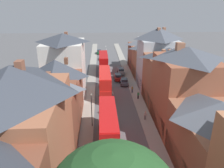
# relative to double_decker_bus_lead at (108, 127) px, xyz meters

# --- Properties ---
(pavement_left) EXTENTS (2.20, 104.00, 0.14)m
(pavement_left) POSITION_rel_double_decker_bus_lead_xyz_m (-3.29, 26.61, -2.75)
(pavement_left) COLOR gray
(pavement_left) RESTS_ON ground
(pavement_right) EXTENTS (2.20, 104.00, 0.14)m
(pavement_right) POSITION_rel_double_decker_bus_lead_xyz_m (6.91, 26.61, -2.75)
(pavement_right) COLOR gray
(pavement_right) RESTS_ON ground
(centre_line_dashes) EXTENTS (0.14, 97.80, 0.01)m
(centre_line_dashes) POSITION_rel_double_decker_bus_lead_xyz_m (1.81, 24.61, -2.81)
(centre_line_dashes) COLOR silver
(centre_line_dashes) RESTS_ON ground
(terrace_row_left) EXTENTS (8.00, 46.10, 14.81)m
(terrace_row_left) POSITION_rel_double_decker_bus_lead_xyz_m (-8.38, -0.57, 3.66)
(terrace_row_left) COLOR brown
(terrace_row_left) RESTS_ON ground
(terrace_row_right) EXTENTS (8.00, 66.39, 14.13)m
(terrace_row_right) POSITION_rel_double_decker_bus_lead_xyz_m (11.99, 8.01, 3.07)
(terrace_row_right) COLOR #B2704C
(terrace_row_right) RESTS_ON ground
(double_decker_bus_lead) EXTENTS (2.74, 10.80, 5.30)m
(double_decker_bus_lead) POSITION_rel_double_decker_bus_lead_xyz_m (0.00, 0.00, 0.00)
(double_decker_bus_lead) COLOR red
(double_decker_bus_lead) RESTS_ON ground
(double_decker_bus_mid_street) EXTENTS (2.74, 10.80, 5.30)m
(double_decker_bus_mid_street) POSITION_rel_double_decker_bus_lead_xyz_m (0.00, 34.44, 0.00)
(double_decker_bus_mid_street) COLOR #B70F0F
(double_decker_bus_mid_street) RESTS_ON ground
(double_decker_bus_far_approaching) EXTENTS (2.74, 10.80, 5.30)m
(double_decker_bus_far_approaching) POSITION_rel_double_decker_bus_lead_xyz_m (0.00, 17.98, 0.00)
(double_decker_bus_far_approaching) COLOR red
(double_decker_bus_far_approaching) RESTS_ON ground
(car_near_blue) EXTENTS (1.90, 4.37, 1.59)m
(car_near_blue) POSITION_rel_double_decker_bus_lead_xyz_m (0.01, 48.66, -2.01)
(car_near_blue) COLOR #236093
(car_near_blue) RESTS_ON ground
(car_near_silver) EXTENTS (1.90, 4.53, 1.71)m
(car_near_silver) POSITION_rel_double_decker_bus_lead_xyz_m (4.91, 32.43, -1.96)
(car_near_silver) COLOR gray
(car_near_silver) RESTS_ON ground
(car_parked_right_a) EXTENTS (1.90, 4.32, 1.70)m
(car_parked_right_a) POSITION_rel_double_decker_bus_lead_xyz_m (3.61, 27.27, -1.96)
(car_parked_right_a) COLOR maroon
(car_parked_right_a) RESTS_ON ground
(car_mid_black) EXTENTS (1.90, 3.84, 1.67)m
(car_mid_black) POSITION_rel_double_decker_bus_lead_xyz_m (-1.29, 57.82, -1.98)
(car_mid_black) COLOR #144728
(car_mid_black) RESTS_ON ground
(car_parked_left_b) EXTENTS (1.90, 3.83, 1.60)m
(car_parked_left_b) POSITION_rel_double_decker_bus_lead_xyz_m (4.91, 23.82, -2.01)
(car_parked_left_b) COLOR #4C515B
(car_parked_left_b) RESTS_ON ground
(pedestrian_near_right) EXTENTS (0.36, 0.22, 1.61)m
(pedestrian_near_right) POSITION_rel_double_decker_bus_lead_xyz_m (-3.09, -3.00, -1.78)
(pedestrian_near_right) COLOR #23232D
(pedestrian_near_right) RESTS_ON pavement_left
(pedestrian_mid_left) EXTENTS (0.36, 0.22, 1.61)m
(pedestrian_mid_left) POSITION_rel_double_decker_bus_lead_xyz_m (6.69, 6.36, -1.78)
(pedestrian_mid_left) COLOR gray
(pedestrian_mid_left) RESTS_ON pavement_right
(pedestrian_mid_right) EXTENTS (0.36, 0.22, 1.61)m
(pedestrian_mid_right) POSITION_rel_double_decker_bus_lead_xyz_m (6.92, 15.00, -1.78)
(pedestrian_mid_right) COLOR #23232D
(pedestrian_mid_right) RESTS_ON pavement_right
(pedestrian_far_left) EXTENTS (0.36, 0.22, 1.61)m
(pedestrian_far_left) POSITION_rel_double_decker_bus_lead_xyz_m (6.14, 18.35, -1.78)
(pedestrian_far_left) COLOR #3D4256
(pedestrian_far_left) RESTS_ON pavement_right
(street_lamp) EXTENTS (0.20, 1.12, 5.50)m
(street_lamp) POSITION_rel_double_decker_bus_lead_xyz_m (-2.44, 4.97, 0.43)
(street_lamp) COLOR black
(street_lamp) RESTS_ON ground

